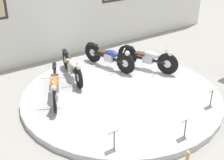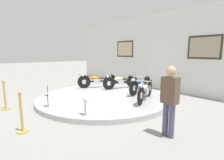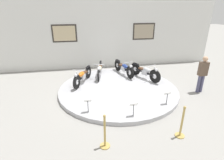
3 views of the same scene
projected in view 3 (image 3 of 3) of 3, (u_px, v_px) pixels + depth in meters
ground_plane at (118, 90)px, 8.05m from camera, size 60.00×60.00×0.00m
display_platform at (118, 89)px, 8.02m from camera, size 5.33×5.33×0.16m
back_wall at (105, 35)px, 10.61m from camera, size 14.00×0.22×3.92m
motorcycle_orange at (82, 76)px, 8.26m from camera, size 0.91×1.83×0.80m
motorcycle_cream at (100, 69)px, 9.13m from camera, size 0.58×1.94×0.79m
motorcycle_blue at (124, 68)px, 9.35m from camera, size 0.67×1.95×0.81m
motorcycle_silver at (145, 71)px, 8.80m from camera, size 0.91×1.84×0.81m
info_placard_front_left at (88, 102)px, 5.98m from camera, size 0.26×0.11×0.51m
info_placard_front_centre at (134, 106)px, 5.75m from camera, size 0.26×0.11×0.51m
info_placard_front_right at (167, 95)px, 6.48m from camera, size 0.26×0.11×0.51m
visitor_standing at (203, 72)px, 7.55m from camera, size 0.36×0.22×1.65m
stanchion_post_left_of_entry at (105, 136)px, 4.67m from camera, size 0.28×0.28×1.02m
stanchion_post_right_of_entry at (181, 126)px, 5.06m from camera, size 0.28×0.28×1.02m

